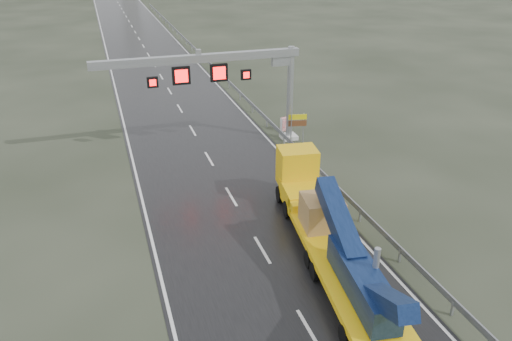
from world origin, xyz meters
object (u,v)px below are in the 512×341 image
object	(u,v)px
exit_sign_pair	(297,123)
striped_barrier	(284,124)
sign_gantry	(228,73)
heavy_haul_truck	(328,229)

from	to	relation	value
exit_sign_pair	striped_barrier	distance (m)	3.20
exit_sign_pair	striped_barrier	xyz separation A→B (m)	(0.12, 2.99, -1.13)
sign_gantry	striped_barrier	xyz separation A→B (m)	(5.12, 1.82, -5.07)
heavy_haul_truck	striped_barrier	size ratio (longest dim) A/B	15.74
sign_gantry	striped_barrier	size ratio (longest dim) A/B	13.76
heavy_haul_truck	exit_sign_pair	distance (m)	14.80
heavy_haul_truck	exit_sign_pair	bearing A→B (deg)	81.11
exit_sign_pair	striped_barrier	bearing A→B (deg)	99.33
striped_barrier	heavy_haul_truck	bearing A→B (deg)	-117.78
striped_barrier	sign_gantry	bearing A→B (deg)	-174.20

